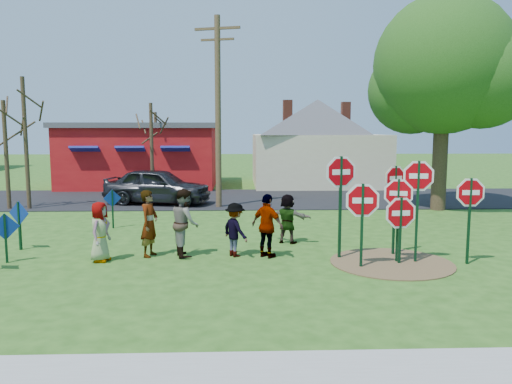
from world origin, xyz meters
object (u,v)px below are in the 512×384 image
stop_sign_d (418,185)px  leafy_tree (447,72)px  stop_sign_b (395,187)px  stop_sign_c (398,201)px  stop_sign_a (362,207)px  person_b (149,223)px  suv (158,186)px  utility_pole (218,108)px  person_a (100,232)px

stop_sign_d → leafy_tree: bearing=73.3°
stop_sign_b → stop_sign_c: bearing=-122.0°
stop_sign_a → leafy_tree: bearing=61.9°
stop_sign_d → leafy_tree: size_ratio=0.31×
person_b → suv: (-1.33, 9.73, -0.04)m
person_b → utility_pole: size_ratio=0.22×
person_b → suv: size_ratio=0.37×
stop_sign_d → utility_pole: 11.38m
suv → person_a: bearing=-166.7°
stop_sign_a → stop_sign_b: 1.77m
utility_pole → suv: bearing=160.9°
stop_sign_d → leafy_tree: 10.41m
stop_sign_b → suv: bearing=108.7°
suv → utility_pole: size_ratio=0.59×
stop_sign_a → suv: 13.07m
stop_sign_b → suv: 12.79m
stop_sign_a → stop_sign_c: (1.06, 0.47, 0.07)m
stop_sign_a → stop_sign_c: 1.16m
stop_sign_b → stop_sign_a: bearing=-155.1°
stop_sign_b → stop_sign_c: (-0.15, -0.78, -0.29)m
stop_sign_c → person_b: stop_sign_c is taller
stop_sign_c → stop_sign_a: bearing=-140.2°
stop_sign_a → stop_sign_b: bearing=50.1°
person_a → utility_pole: bearing=-6.7°
person_b → leafy_tree: 14.66m
stop_sign_b → person_b: size_ratio=1.42×
stop_sign_c → leafy_tree: (4.75, 8.64, 4.30)m
suv → leafy_tree: bearing=-86.2°
stop_sign_c → person_a: (-7.85, 0.39, -0.83)m
stop_sign_c → person_b: bearing=-171.5°
stop_sign_b → stop_sign_c: size_ratio=1.12×
stop_sign_b → person_a: bearing=162.0°
stop_sign_c → person_a: stop_sign_c is taller
person_a → suv: size_ratio=0.32×
leafy_tree → stop_sign_b: bearing=-120.3°
stop_sign_c → person_a: size_ratio=1.47×
person_a → person_b: 1.32m
stop_sign_a → person_b: bearing=170.8°
leafy_tree → stop_sign_a: bearing=-122.5°
stop_sign_d → person_b: bearing=-178.0°
stop_sign_d → utility_pole: (-5.56, 9.65, 2.38)m
utility_pole → leafy_tree: leafy_tree is taller
utility_pole → stop_sign_b: bearing=-59.5°
person_a → suv: 10.23m
stop_sign_d → suv: bearing=137.8°
stop_sign_b → stop_sign_d: (0.34, -0.82, 0.14)m
person_a → suv: suv is taller
stop_sign_b → suv: size_ratio=0.53×
person_a → utility_pole: (2.79, 9.23, 3.63)m
stop_sign_a → person_a: 6.89m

